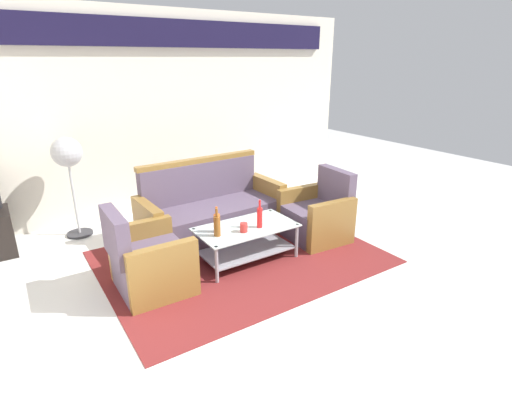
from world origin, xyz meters
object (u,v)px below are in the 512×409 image
Objects in this scene: couch at (211,213)px; coffee_table at (246,238)px; bottle_red at (260,217)px; cup at (244,227)px; armchair_right at (317,216)px; bottle_brown at (217,226)px; bottle_orange at (217,222)px; pedestal_fan at (68,158)px; armchair_left at (149,262)px.

couch reaches higher than coffee_table.
bottle_red reaches higher than cup.
armchair_right reaches higher than bottle_red.
couch is at bearing 67.00° from bottle_brown.
armchair_right reaches higher than bottle_orange.
bottle_red is (0.49, -0.05, 0.00)m from bottle_brown.
pedestal_fan is at bearing -36.23° from couch.
bottle_red reaches higher than coffee_table.
bottle_orange is (-0.33, 0.05, 0.25)m from coffee_table.
couch is 6.00× the size of bottle_brown.
pedestal_fan is (-2.51, 1.74, 0.73)m from armchair_right.
armchair_left reaches higher than bottle_brown.
armchair_left reaches higher than bottle_orange.
coffee_table is at bearing -9.19° from bottle_orange.
bottle_red is at bearing -18.47° from bottle_orange.
couch is at bearing 58.23° from armchair_right.
armchair_right is at bearing 6.70° from cup.
coffee_table is 3.62× the size of bottle_brown.
bottle_brown reaches higher than coffee_table.
armchair_right is 0.77× the size of coffee_table.
armchair_right is at bearing 91.16° from armchair_left.
bottle_orange is 2.82× the size of cup.
bottle_orange is 0.29m from cup.
pedestal_fan reaches higher than coffee_table.
bottle_red is (0.12, -0.10, 0.26)m from coffee_table.
cup is (-0.09, -0.11, 0.19)m from coffee_table.
pedestal_fan reaches higher than bottle_brown.
cup is at bearing -54.34° from pedestal_fan.
bottle_red is at bearing -6.25° from bottle_brown.
couch is at bearing 85.25° from cup.
cup is at bearing 100.45° from armchair_right.
bottle_brown is 3.04× the size of cup.
bottle_orange is 0.22× the size of pedestal_fan.
coffee_table is at bearing 89.23° from couch.
cup is 0.08× the size of pedestal_fan.
armchair_right is at bearing -34.75° from pedestal_fan.
coffee_table is 11.00× the size of cup.
couch is 0.94m from bottle_red.
armchair_left is at bearing 174.92° from bottle_red.
armchair_left is at bearing 94.20° from armchair_right.
pedestal_fan is at bearing 129.14° from coffee_table.
couch is 6.47× the size of bottle_orange.
coffee_table is (-1.07, -0.03, -0.02)m from armchair_right.
coffee_table is at bearing 140.54° from bottle_red.
bottle_brown reaches higher than bottle_orange.
bottle_red reaches higher than bottle_orange.
bottle_red is (0.45, -0.15, 0.01)m from bottle_orange.
coffee_table is 0.87× the size of pedestal_fan.
armchair_right is at bearing 7.53° from bottle_red.
pedestal_fan reaches higher than cup.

